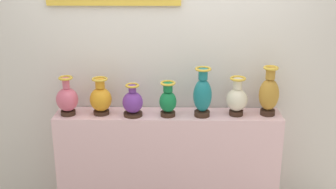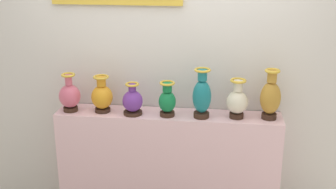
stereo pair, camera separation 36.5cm
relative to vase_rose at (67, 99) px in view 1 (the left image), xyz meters
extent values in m
cube|color=beige|center=(0.85, 0.04, -0.65)|extent=(1.93, 0.31, 1.02)
cube|color=silver|center=(0.85, 0.25, 0.19)|extent=(3.48, 0.10, 2.68)
cylinder|color=#382319|center=(0.00, 0.00, -0.12)|extent=(0.12, 0.12, 0.04)
ellipsoid|color=#CC5972|center=(0.00, 0.00, 0.00)|extent=(0.18, 0.18, 0.20)
cylinder|color=#CC5972|center=(0.00, 0.00, 0.14)|extent=(0.06, 0.06, 0.09)
torus|color=gold|center=(0.00, 0.00, 0.18)|extent=(0.12, 0.12, 0.02)
cylinder|color=#382319|center=(0.28, 0.02, -0.13)|extent=(0.13, 0.13, 0.03)
ellipsoid|color=orange|center=(0.28, 0.02, -0.01)|extent=(0.18, 0.18, 0.20)
cylinder|color=orange|center=(0.28, 0.02, 0.13)|extent=(0.08, 0.08, 0.08)
torus|color=gold|center=(0.28, 0.02, 0.17)|extent=(0.13, 0.13, 0.02)
cylinder|color=#382319|center=(0.55, -0.01, -0.13)|extent=(0.16, 0.16, 0.03)
ellipsoid|color=#6B3393|center=(0.55, -0.01, -0.02)|extent=(0.17, 0.17, 0.18)
cylinder|color=#6B3393|center=(0.55, -0.01, 0.10)|extent=(0.06, 0.06, 0.06)
torus|color=gold|center=(0.55, -0.01, 0.13)|extent=(0.12, 0.12, 0.02)
cylinder|color=#382319|center=(0.85, -0.01, -0.12)|extent=(0.12, 0.12, 0.04)
ellipsoid|color=#14723D|center=(0.85, -0.01, -0.01)|extent=(0.14, 0.14, 0.18)
cylinder|color=#14723D|center=(0.85, -0.01, 0.11)|extent=(0.08, 0.08, 0.07)
torus|color=gold|center=(0.85, -0.01, 0.15)|extent=(0.13, 0.13, 0.02)
cylinder|color=#382319|center=(1.13, -0.01, -0.12)|extent=(0.13, 0.13, 0.04)
ellipsoid|color=#19727A|center=(1.13, -0.01, 0.04)|extent=(0.15, 0.15, 0.28)
cylinder|color=#19727A|center=(1.13, -0.01, 0.23)|extent=(0.08, 0.08, 0.09)
torus|color=gold|center=(1.13, -0.01, 0.27)|extent=(0.14, 0.14, 0.02)
cylinder|color=#382319|center=(1.42, 0.01, -0.12)|extent=(0.12, 0.12, 0.04)
ellipsoid|color=beige|center=(1.42, 0.01, 0.00)|extent=(0.18, 0.18, 0.19)
cylinder|color=beige|center=(1.42, 0.01, 0.14)|extent=(0.07, 0.07, 0.09)
torus|color=gold|center=(1.42, 0.01, 0.18)|extent=(0.13, 0.13, 0.02)
cylinder|color=#382319|center=(1.69, 0.03, -0.12)|extent=(0.12, 0.12, 0.04)
ellipsoid|color=#B27F2D|center=(1.69, 0.03, 0.04)|extent=(0.17, 0.17, 0.27)
cylinder|color=#B27F2D|center=(1.69, 0.03, 0.22)|extent=(0.08, 0.08, 0.10)
torus|color=gold|center=(1.69, 0.03, 0.27)|extent=(0.13, 0.13, 0.02)
camera|label=1|loc=(0.90, -3.43, 1.21)|focal=46.48mm
camera|label=2|loc=(1.26, -3.40, 1.21)|focal=46.48mm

